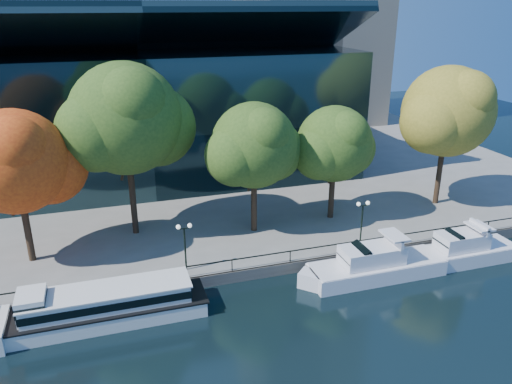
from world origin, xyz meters
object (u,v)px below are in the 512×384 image
object	(u,v)px
tree_2	(128,121)
lamp_2	(362,213)
tour_boat	(95,306)
tree_5	(449,113)
tree_4	(336,146)
tree_1	(18,164)
cruiser_far	(460,250)
cruiser_near	(371,265)
tree_3	(256,147)
lamp_1	(185,236)

from	to	relation	value
tree_2	lamp_2	xyz separation A→B (m)	(18.79, -8.25, -7.65)
tree_2	lamp_2	world-z (taller)	tree_2
tour_boat	tree_5	size ratio (longest dim) A/B	1.11
tour_boat	tree_4	world-z (taller)	tree_4
tree_1	lamp_2	world-z (taller)	tree_1
tree_4	cruiser_far	bearing A→B (deg)	-53.66
tour_boat	lamp_2	world-z (taller)	lamp_2
tour_boat	tree_1	size ratio (longest dim) A/B	1.26
cruiser_near	tree_4	xyz separation A→B (m)	(1.29, 10.14, 7.31)
cruiser_far	tree_3	world-z (taller)	tree_3
tree_3	tree_5	distance (m)	20.80
tree_1	tree_5	world-z (taller)	tree_5
cruiser_far	cruiser_near	bearing A→B (deg)	-179.66
tree_5	tree_4	bearing A→B (deg)	-179.49
cruiser_near	tree_1	xyz separation A→B (m)	(-26.40, 9.51, 8.31)
tour_boat	lamp_2	distance (m)	23.22
lamp_1	lamp_2	distance (m)	15.70
tree_3	tree_5	bearing A→B (deg)	1.97
cruiser_near	tree_5	distance (m)	19.69
tree_1	lamp_2	bearing A→B (deg)	-11.18
cruiser_far	tree_4	distance (m)	14.51
tree_3	tree_4	xyz separation A→B (m)	(8.21, 0.60, -0.70)
cruiser_far	tree_1	distance (m)	37.30
tree_2	tour_boat	bearing A→B (deg)	-108.40
cruiser_near	lamp_1	world-z (taller)	lamp_1
cruiser_far	tree_4	xyz separation A→B (m)	(-7.42, 10.09, 7.33)
tree_4	tree_5	distance (m)	12.72
tour_boat	tree_3	size ratio (longest dim) A/B	1.32
cruiser_far	tree_4	bearing A→B (deg)	126.34
tree_3	tree_5	world-z (taller)	tree_5
cruiser_near	tree_5	world-z (taller)	tree_5
tree_2	tree_4	world-z (taller)	tree_2
cruiser_far	tree_1	world-z (taller)	tree_1
lamp_2	tree_1	bearing A→B (deg)	168.82
tour_boat	cruiser_near	world-z (taller)	cruiser_near
cruiser_near	tree_2	bearing A→B (deg)	145.06
tree_1	tree_3	xyz separation A→B (m)	(19.47, 0.03, -0.30)
cruiser_far	tree_5	xyz separation A→B (m)	(5.09, 10.20, 9.62)
tree_5	lamp_2	world-z (taller)	tree_5
lamp_1	tree_2	bearing A→B (deg)	110.57
tour_boat	tree_2	world-z (taller)	tree_2
tree_3	lamp_2	distance (m)	11.05
tour_boat	tree_4	size ratio (longest dim) A/B	1.43
tree_1	tour_boat	bearing A→B (deg)	-62.37
tour_boat	cruiser_far	world-z (taller)	cruiser_far
tree_3	cruiser_near	bearing A→B (deg)	-54.02
tree_1	tree_2	world-z (taller)	tree_2
cruiser_far	lamp_1	distance (m)	23.76
tree_4	tour_boat	bearing A→B (deg)	-156.87
tree_5	lamp_1	distance (m)	29.77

